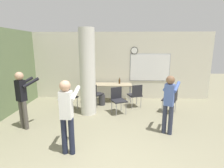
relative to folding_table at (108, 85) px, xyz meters
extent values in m
cube|color=beige|center=(0.28, 0.52, 0.72)|extent=(8.00, 0.12, 2.80)
cylinder|color=black|center=(1.06, 0.44, 1.37)|extent=(0.30, 0.03, 0.30)
cylinder|color=white|center=(1.06, 0.43, 1.37)|extent=(0.25, 0.01, 0.25)
cube|color=#99999E|center=(1.73, 0.45, 0.67)|extent=(1.68, 0.01, 1.16)
cube|color=white|center=(1.73, 0.44, 0.67)|extent=(1.62, 0.02, 1.10)
cylinder|color=silver|center=(-0.60, -1.33, 0.72)|extent=(0.50, 0.50, 2.80)
cube|color=tan|center=(0.00, 0.00, 0.03)|extent=(1.90, 0.65, 0.03)
cylinder|color=gray|center=(-0.89, -0.26, -0.33)|extent=(0.04, 0.04, 0.69)
cylinder|color=gray|center=(0.89, -0.26, -0.33)|extent=(0.04, 0.04, 0.69)
cylinder|color=gray|center=(-0.89, 0.26, -0.33)|extent=(0.04, 0.04, 0.69)
cylinder|color=gray|center=(0.89, 0.26, -0.33)|extent=(0.04, 0.04, 0.69)
cylinder|color=#4C3319|center=(0.45, 0.12, 0.13)|extent=(0.07, 0.07, 0.17)
cylinder|color=#4C3319|center=(0.45, 0.12, 0.26)|extent=(0.03, 0.03, 0.07)
cylinder|color=#38383D|center=(-0.22, -0.47, -0.48)|extent=(0.25, 0.25, 0.40)
cube|color=#232328|center=(-1.32, -0.99, -0.23)|extent=(0.59, 0.59, 0.04)
cube|color=#232328|center=(-1.42, -1.17, -0.01)|extent=(0.36, 0.21, 0.40)
cylinder|color=#99999E|center=(-1.08, -0.92, -0.46)|extent=(0.02, 0.02, 0.43)
cylinder|color=#99999E|center=(-1.40, -0.75, -0.46)|extent=(0.02, 0.02, 0.43)
cylinder|color=#99999E|center=(-1.25, -1.23, -0.46)|extent=(0.02, 0.02, 0.43)
cylinder|color=#99999E|center=(-1.57, -1.07, -0.46)|extent=(0.02, 0.02, 0.43)
cube|color=#232328|center=(2.14, -1.16, -0.23)|extent=(0.60, 0.60, 0.04)
cube|color=#232328|center=(2.32, -1.26, -0.01)|extent=(0.22, 0.36, 0.40)
cylinder|color=#99999E|center=(2.07, -0.91, -0.46)|extent=(0.02, 0.02, 0.43)
cylinder|color=#99999E|center=(1.90, -1.23, -0.46)|extent=(0.02, 0.02, 0.43)
cylinder|color=#99999E|center=(2.39, -1.09, -0.46)|extent=(0.02, 0.02, 0.43)
cylinder|color=#99999E|center=(2.21, -1.40, -0.46)|extent=(0.02, 0.02, 0.43)
cube|color=#232328|center=(1.01, -0.62, -0.23)|extent=(0.57, 0.57, 0.04)
cube|color=#232328|center=(1.08, -0.81, -0.01)|extent=(0.38, 0.17, 0.40)
cylinder|color=#99999E|center=(1.12, -0.39, -0.46)|extent=(0.02, 0.02, 0.43)
cylinder|color=#99999E|center=(0.78, -0.51, -0.46)|extent=(0.02, 0.02, 0.43)
cylinder|color=#99999E|center=(1.24, -0.72, -0.46)|extent=(0.02, 0.02, 0.43)
cylinder|color=#99999E|center=(0.91, -0.85, -0.46)|extent=(0.02, 0.02, 0.43)
cube|color=#232328|center=(-0.44, -0.52, -0.23)|extent=(0.61, 0.61, 0.04)
cube|color=#232328|center=(-0.55, -0.69, -0.01)|extent=(0.35, 0.24, 0.40)
cylinder|color=#99999E|center=(-0.19, -0.46, -0.46)|extent=(0.02, 0.02, 0.43)
cylinder|color=#99999E|center=(-0.49, -0.27, -0.46)|extent=(0.02, 0.02, 0.43)
cylinder|color=#99999E|center=(-0.39, -0.77, -0.46)|extent=(0.02, 0.02, 0.43)
cylinder|color=#99999E|center=(-0.69, -0.57, -0.46)|extent=(0.02, 0.02, 0.43)
cube|color=#232328|center=(0.42, -1.33, -0.23)|extent=(0.59, 0.59, 0.04)
cube|color=#232328|center=(0.33, -1.14, -0.01)|extent=(0.37, 0.20, 0.40)
cylinder|color=#99999E|center=(0.34, -1.57, -0.46)|extent=(0.02, 0.02, 0.43)
cylinder|color=#99999E|center=(0.66, -1.41, -0.46)|extent=(0.02, 0.02, 0.43)
cylinder|color=#99999E|center=(0.18, -1.24, -0.46)|extent=(0.02, 0.02, 0.43)
cylinder|color=#99999E|center=(0.51, -1.09, -0.46)|extent=(0.02, 0.02, 0.43)
cylinder|color=#2D3347|center=(1.73, -2.71, -0.29)|extent=(0.11, 0.11, 0.78)
cylinder|color=#2D3347|center=(1.60, -2.63, -0.29)|extent=(0.11, 0.11, 0.78)
cube|color=#4C66AD|center=(1.67, -2.67, 0.37)|extent=(0.28, 0.27, 0.55)
sphere|color=brown|center=(1.67, -2.67, 0.75)|extent=(0.21, 0.21, 0.21)
cylinder|color=#4C66AD|center=(1.88, -2.54, 0.55)|extent=(0.31, 0.46, 0.22)
cylinder|color=#4C66AD|center=(1.67, -2.42, 0.55)|extent=(0.31, 0.46, 0.22)
cube|color=white|center=(1.77, -2.22, 0.55)|extent=(0.09, 0.13, 0.04)
cylinder|color=#514C47|center=(-2.13, -2.53, -0.28)|extent=(0.12, 0.12, 0.80)
cylinder|color=#514C47|center=(-2.27, -2.45, -0.28)|extent=(0.12, 0.12, 0.80)
cube|color=black|center=(-2.20, -2.49, 0.41)|extent=(0.29, 0.27, 0.57)
sphere|color=tan|center=(-2.20, -2.49, 0.80)|extent=(0.22, 0.22, 0.22)
cylinder|color=black|center=(-1.98, -2.35, 0.59)|extent=(0.31, 0.48, 0.23)
cylinder|color=black|center=(-2.21, -2.23, 0.59)|extent=(0.31, 0.48, 0.23)
cylinder|color=#1E2338|center=(-0.58, -3.61, -0.27)|extent=(0.12, 0.12, 0.80)
cylinder|color=#1E2338|center=(-0.74, -3.60, -0.27)|extent=(0.12, 0.12, 0.80)
cube|color=white|center=(-0.66, -3.60, 0.41)|extent=(0.25, 0.20, 0.57)
sphere|color=tan|center=(-0.66, -3.60, 0.81)|extent=(0.22, 0.22, 0.22)
cylinder|color=white|center=(-0.52, -3.39, 0.60)|extent=(0.12, 0.51, 0.23)
cylinder|color=white|center=(-0.77, -3.37, 0.60)|extent=(0.12, 0.51, 0.23)
cube|color=white|center=(-0.76, -3.14, 0.60)|extent=(0.04, 0.13, 0.04)
camera|label=1|loc=(0.37, -6.90, 1.58)|focal=28.00mm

